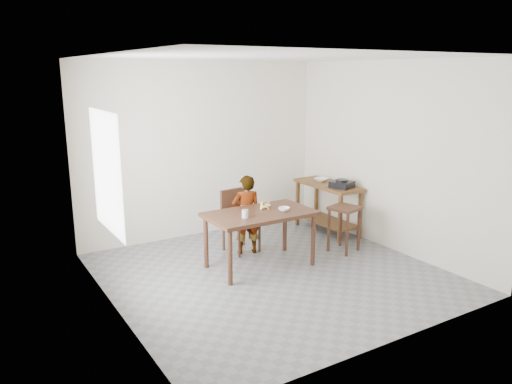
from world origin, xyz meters
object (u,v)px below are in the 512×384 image
child (246,215)px  stool (344,229)px  dining_table (260,239)px  dining_chair (241,221)px  prep_counter (327,208)px

child → stool: bearing=168.3°
dining_table → dining_chair: size_ratio=1.57×
dining_table → stool: dining_table is taller
child → stool: size_ratio=1.71×
dining_chair → stool: size_ratio=1.34×
prep_counter → child: 1.64m
dining_table → child: 0.57m
prep_counter → child: size_ratio=1.05×
child → dining_table: bearing=95.3°
dining_table → prep_counter: bearing=22.1°
prep_counter → stool: prep_counter is taller
dining_table → prep_counter: 1.86m
child → dining_chair: bearing=-61.7°
dining_chair → stool: 1.48m
prep_counter → stool: 0.91m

